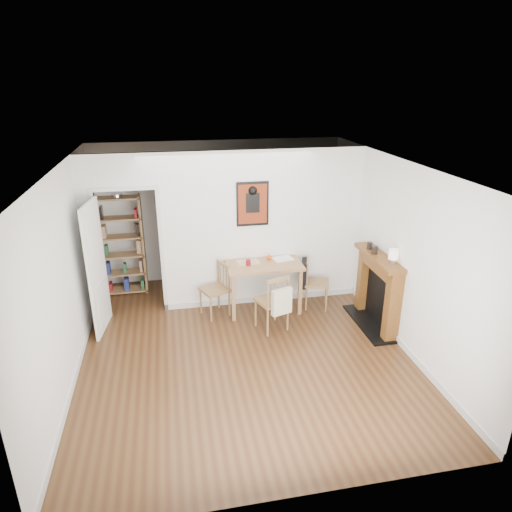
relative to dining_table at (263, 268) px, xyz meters
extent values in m
plane|color=#4D3119|center=(-0.53, -1.10, -0.73)|extent=(5.20, 5.20, 0.00)
plane|color=white|center=(-0.53, 1.50, 0.57)|extent=(4.50, 0.00, 4.50)
plane|color=white|center=(-0.53, -3.70, 0.57)|extent=(4.50, 0.00, 4.50)
plane|color=white|center=(-2.78, -1.10, 0.57)|extent=(0.00, 5.20, 5.20)
plane|color=white|center=(1.72, -1.10, 0.57)|extent=(0.00, 5.20, 5.20)
plane|color=white|center=(-0.53, -1.10, 1.87)|extent=(5.20, 5.20, 0.00)
cube|color=white|center=(0.05, 0.30, 0.57)|extent=(3.35, 0.10, 2.60)
cube|color=white|center=(-2.65, 0.30, 0.57)|extent=(0.25, 0.10, 2.60)
cube|color=white|center=(-2.08, 0.30, 1.59)|extent=(0.90, 0.10, 0.55)
cube|color=silver|center=(-2.56, 0.30, 0.29)|extent=(0.06, 0.14, 2.05)
cube|color=silver|center=(-1.60, 0.30, 0.29)|extent=(0.06, 0.14, 2.05)
cube|color=silver|center=(0.05, 0.24, -0.68)|extent=(3.35, 0.02, 0.10)
cube|color=silver|center=(-2.77, -1.70, -0.68)|extent=(0.02, 4.00, 0.10)
cube|color=silver|center=(1.71, -1.70, -0.68)|extent=(0.02, 4.00, 0.10)
cube|color=white|center=(-2.55, -0.17, 0.27)|extent=(0.15, 0.80, 2.00)
cube|color=black|center=(-0.13, 0.23, 1.02)|extent=(0.52, 0.02, 0.72)
cube|color=maroon|center=(-0.13, 0.22, 1.02)|extent=(0.46, 0.00, 0.64)
cube|color=#A3704C|center=(0.00, 0.00, 0.08)|extent=(1.22, 0.77, 0.04)
cube|color=#A3704C|center=(-0.54, -0.32, -0.34)|extent=(0.06, 0.06, 0.79)
cube|color=#A3704C|center=(0.54, -0.32, -0.34)|extent=(0.06, 0.06, 0.79)
cube|color=#A3704C|center=(-0.54, 0.32, -0.34)|extent=(0.06, 0.06, 0.79)
cube|color=#A3704C|center=(0.54, 0.32, -0.34)|extent=(0.06, 0.06, 0.79)
cube|color=black|center=(0.68, -0.04, -0.13)|extent=(0.20, 0.36, 0.45)
cube|color=#BFB59F|center=(0.07, -0.90, -0.15)|extent=(0.33, 0.20, 0.40)
cube|color=#A3704C|center=(-2.64, 1.10, 0.16)|extent=(0.04, 0.30, 1.78)
cube|color=#A3704C|center=(-1.93, 1.10, 0.16)|extent=(0.04, 0.30, 1.78)
cube|color=#A3704C|center=(-2.29, 1.10, -0.69)|extent=(0.75, 0.30, 0.03)
cube|color=#A3704C|center=(-2.29, 1.10, -0.02)|extent=(0.75, 0.30, 0.03)
cube|color=#A3704C|center=(-2.29, 1.10, 1.01)|extent=(0.75, 0.30, 0.03)
cube|color=maroon|center=(-2.29, 1.10, 0.16)|extent=(0.65, 0.24, 0.24)
cube|color=brown|center=(1.62, -1.34, -0.18)|extent=(0.20, 0.16, 1.10)
cube|color=brown|center=(1.62, -0.36, -0.18)|extent=(0.20, 0.16, 1.10)
cube|color=brown|center=(1.59, -0.85, 0.40)|extent=(0.30, 1.21, 0.06)
cube|color=brown|center=(1.62, -0.85, 0.27)|extent=(0.20, 0.85, 0.20)
cube|color=black|center=(1.68, -0.85, -0.28)|extent=(0.08, 0.81, 0.88)
cube|color=black|center=(1.56, -0.85, -0.72)|extent=(0.45, 1.25, 0.03)
cylinder|color=maroon|center=(-0.26, -0.08, 0.15)|extent=(0.08, 0.08, 0.10)
sphere|color=#D8460B|center=(0.12, 0.10, 0.14)|extent=(0.08, 0.08, 0.08)
cube|color=beige|center=(-0.24, 0.06, 0.10)|extent=(0.39, 0.31, 0.00)
cube|color=white|center=(0.34, 0.08, 0.11)|extent=(0.37, 0.31, 0.02)
cylinder|color=silver|center=(1.62, -1.20, 0.47)|extent=(0.07, 0.07, 0.08)
cylinder|color=#F5E3CC|center=(1.62, -1.20, 0.58)|extent=(0.14, 0.14, 0.14)
cylinder|color=black|center=(1.55, -0.76, 0.49)|extent=(0.10, 0.10, 0.12)
cylinder|color=black|center=(1.56, -0.56, 0.48)|extent=(0.09, 0.09, 0.11)
camera|label=1|loc=(-1.43, -6.69, 2.91)|focal=32.00mm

